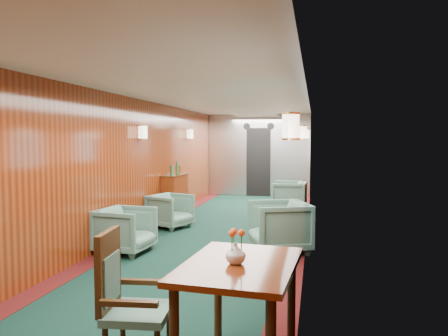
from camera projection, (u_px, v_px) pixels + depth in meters
name	position (u px, v px, depth m)	size (l,w,h in m)	color
room	(212.00, 142.00, 7.04)	(12.00, 12.10, 2.40)	black
bulkhead	(259.00, 156.00, 12.85)	(2.98, 0.17, 2.39)	silver
windows_right	(306.00, 153.00, 7.00)	(0.02, 8.60, 0.80)	#A5A6AB
wall_sconces	(220.00, 133.00, 7.59)	(2.97, 7.97, 0.25)	#FFEDC6
dining_table	(240.00, 281.00, 3.07)	(0.84, 1.14, 0.81)	maroon
side_chair	(125.00, 296.00, 3.12)	(0.50, 0.53, 1.03)	#1E473E
credenza	(175.00, 195.00, 9.46)	(0.32, 1.03, 1.20)	maroon
flower_vase	(236.00, 253.00, 3.03)	(0.14, 0.14, 0.15)	beige
armchair_left_near	(125.00, 230.00, 6.44)	(0.72, 0.74, 0.67)	#1E473E
armchair_left_far	(170.00, 211.00, 8.26)	(0.68, 0.70, 0.64)	#1E473E
armchair_right_near	(279.00, 226.00, 6.51)	(0.81, 0.83, 0.76)	#1E473E
armchair_right_far	(289.00, 196.00, 10.10)	(0.75, 0.78, 0.71)	#1E473E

